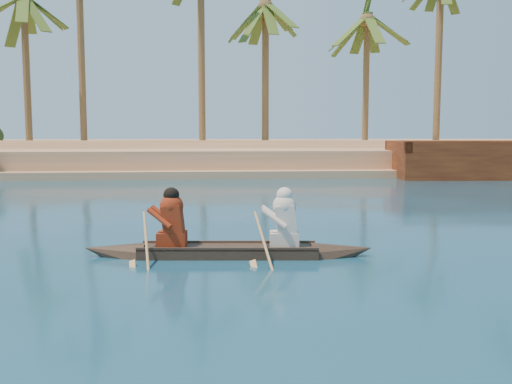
{
  "coord_description": "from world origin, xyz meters",
  "views": [
    {
      "loc": [
        4.44,
        -5.05,
        2.23
      ],
      "look_at": [
        5.37,
        6.13,
        1.06
      ],
      "focal_mm": 40.0,
      "sensor_mm": 36.0,
      "label": 1
    }
  ],
  "objects": [
    {
      "name": "shrub_cluster",
      "position": [
        0.0,
        31.5,
        1.2
      ],
      "size": [
        100.0,
        6.0,
        2.4
      ],
      "primitive_type": null,
      "color": "black",
      "rests_on": "ground"
    },
    {
      "name": "palm_grove",
      "position": [
        0.0,
        35.0,
        8.0
      ],
      "size": [
        110.0,
        14.0,
        16.0
      ],
      "primitive_type": null,
      "color": "#456222",
      "rests_on": "ground"
    },
    {
      "name": "canoe",
      "position": [
        4.78,
        5.08,
        0.28
      ],
      "size": [
        5.26,
        1.12,
        1.44
      ],
      "rotation": [
        0.0,
        0.0,
        -0.08
      ],
      "color": "#3D2A21",
      "rests_on": "ground"
    },
    {
      "name": "sandy_embankment",
      "position": [
        0.0,
        46.89,
        0.53
      ],
      "size": [
        150.0,
        51.0,
        1.5
      ],
      "color": "#DBA87B",
      "rests_on": "ground"
    }
  ]
}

